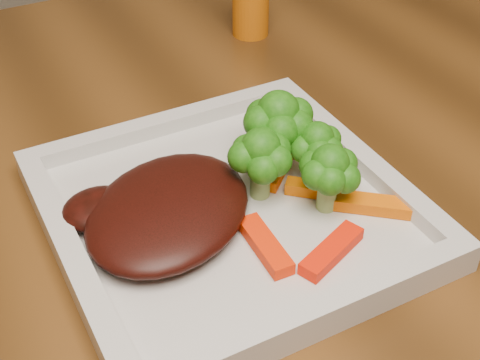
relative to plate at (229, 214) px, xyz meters
name	(u,v)px	position (x,y,z in m)	size (l,w,h in m)	color
plate	(229,214)	(0.00, 0.00, 0.00)	(0.27, 0.27, 0.01)	silver
steak	(168,210)	(-0.05, 0.00, 0.02)	(0.15, 0.11, 0.03)	#340B07
broccoli_0	(278,130)	(0.06, 0.03, 0.04)	(0.07, 0.07, 0.07)	#356811
broccoli_1	(317,147)	(0.08, 0.00, 0.04)	(0.05, 0.05, 0.06)	#156110
broccoli_2	(329,178)	(0.07, -0.03, 0.04)	(0.05, 0.05, 0.06)	#306010
broccoli_3	(260,164)	(0.03, 0.00, 0.04)	(0.06, 0.06, 0.06)	#266510
carrot_0	(332,251)	(0.04, -0.08, 0.01)	(0.06, 0.02, 0.01)	#F61D04
carrot_1	(374,205)	(0.10, -0.05, 0.01)	(0.06, 0.02, 0.01)	#E25F03
carrot_2	(265,245)	(0.00, -0.05, 0.01)	(0.06, 0.02, 0.01)	#F82904
carrot_3	(313,138)	(0.11, 0.04, 0.01)	(0.05, 0.01, 0.01)	#FF1F04
carrot_5	(316,189)	(0.07, -0.02, 0.01)	(0.05, 0.01, 0.01)	orange
carrot_6	(277,170)	(0.06, 0.02, 0.01)	(0.05, 0.01, 0.01)	#F15703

